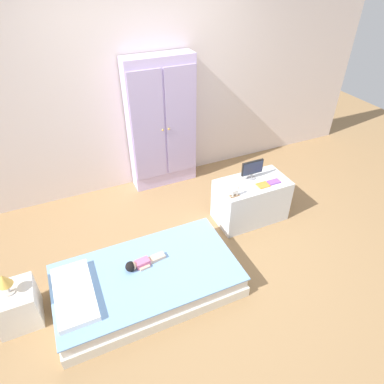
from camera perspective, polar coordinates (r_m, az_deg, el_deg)
ground_plane at (r=3.67m, az=1.34°, el=-9.97°), size 10.00×10.00×0.02m
back_wall at (r=4.21m, az=-8.01°, el=18.17°), size 6.40×0.05×2.70m
bed at (r=3.27m, az=-7.61°, el=-14.75°), size 1.67×0.92×0.24m
pillow at (r=3.13m, az=-19.44°, el=-16.04°), size 0.32×0.66×0.06m
doll at (r=3.19m, az=-9.18°, el=-12.06°), size 0.39×0.14×0.10m
nightstand at (r=3.35m, az=-27.68°, el=-16.85°), size 0.34×0.34×0.37m
table_lamp at (r=3.11m, az=-29.41°, el=-13.07°), size 0.12×0.12×0.21m
wardrobe at (r=4.28m, az=-5.16°, el=11.35°), size 0.84×0.28×1.68m
tv_stand at (r=3.95m, az=9.99°, el=-1.39°), size 0.81×0.45×0.52m
tv_monitor at (r=3.80m, az=10.26°, el=3.96°), size 0.26×0.10×0.22m
rocking_horse_toy at (r=3.53m, az=7.43°, el=0.12°), size 0.11×0.04×0.13m
book_orange at (r=3.77m, az=12.00°, el=1.16°), size 0.13×0.11×0.01m
book_purple at (r=3.84m, az=13.79°, el=1.69°), size 0.14×0.08×0.02m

